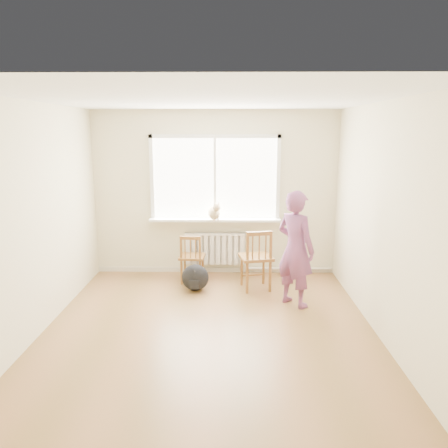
{
  "coord_description": "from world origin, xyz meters",
  "views": [
    {
      "loc": [
        0.26,
        -4.89,
        2.37
      ],
      "look_at": [
        0.16,
        1.2,
        1.06
      ],
      "focal_mm": 35.0,
      "sensor_mm": 36.0,
      "label": 1
    }
  ],
  "objects_px": {
    "backpack": "(195,278)",
    "cat": "(214,212)",
    "chair_right": "(257,260)",
    "chair_left": "(192,259)",
    "person": "(295,249)"
  },
  "relations": [
    {
      "from": "chair_left",
      "to": "chair_right",
      "type": "bearing_deg",
      "value": 167.95
    },
    {
      "from": "person",
      "to": "cat",
      "type": "distance_m",
      "value": 1.7
    },
    {
      "from": "cat",
      "to": "chair_right",
      "type": "bearing_deg",
      "value": -62.52
    },
    {
      "from": "person",
      "to": "chair_right",
      "type": "bearing_deg",
      "value": -3.17
    },
    {
      "from": "chair_left",
      "to": "cat",
      "type": "bearing_deg",
      "value": -130.39
    },
    {
      "from": "person",
      "to": "cat",
      "type": "bearing_deg",
      "value": -0.48
    },
    {
      "from": "chair_left",
      "to": "backpack",
      "type": "relative_size",
      "value": 1.93
    },
    {
      "from": "chair_left",
      "to": "cat",
      "type": "distance_m",
      "value": 0.84
    },
    {
      "from": "chair_left",
      "to": "chair_right",
      "type": "relative_size",
      "value": 0.83
    },
    {
      "from": "chair_left",
      "to": "backpack",
      "type": "bearing_deg",
      "value": 107.54
    },
    {
      "from": "backpack",
      "to": "cat",
      "type": "bearing_deg",
      "value": 69.05
    },
    {
      "from": "chair_right",
      "to": "person",
      "type": "height_order",
      "value": "person"
    },
    {
      "from": "chair_left",
      "to": "cat",
      "type": "height_order",
      "value": "cat"
    },
    {
      "from": "chair_right",
      "to": "backpack",
      "type": "height_order",
      "value": "chair_right"
    },
    {
      "from": "chair_left",
      "to": "person",
      "type": "height_order",
      "value": "person"
    }
  ]
}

